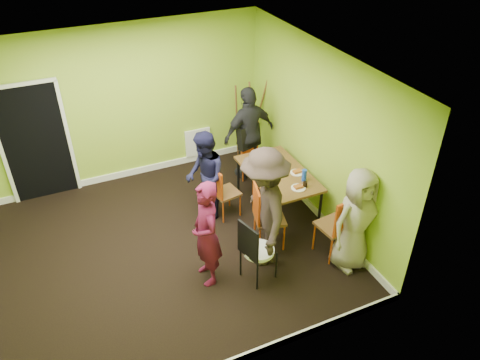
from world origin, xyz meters
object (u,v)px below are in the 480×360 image
object	(u,v)px
chair_left_far	(222,190)
person_standing	(206,234)
chair_back_end	(251,143)
thermos	(276,163)
orange_bottle	(266,166)
chair_left_near	(264,213)
blue_bottle	(304,175)
person_back_end	(249,134)
person_left_far	(205,177)
easel	(249,123)
person_left_near	(264,208)
person_front_end	(356,220)
chair_front_end	(339,224)
dining_table	(278,175)
chair_bentwood	(255,249)

from	to	relation	value
chair_left_far	person_standing	size ratio (longest dim) A/B	0.59
chair_back_end	thermos	bearing A→B (deg)	73.09
chair_left_far	orange_bottle	xyz separation A→B (m)	(0.75, -0.04, 0.27)
chair_left_far	chair_left_near	xyz separation A→B (m)	(0.30, -0.90, 0.07)
blue_bottle	person_back_end	world-z (taller)	person_back_end
person_back_end	person_standing	bearing A→B (deg)	42.78
orange_bottle	person_left_far	bearing A→B (deg)	172.03
easel	person_left_near	bearing A→B (deg)	-110.75
chair_back_end	person_front_end	size ratio (longest dim) A/B	0.67
thermos	chair_left_far	bearing A→B (deg)	171.07
blue_bottle	person_left_far	world-z (taller)	person_left_far
chair_front_end	easel	xyz separation A→B (m)	(-0.01, 3.00, 0.21)
orange_bottle	person_back_end	distance (m)	1.00
chair_left_far	blue_bottle	world-z (taller)	blue_bottle
chair_front_end	easel	size ratio (longest dim) A/B	0.65
thermos	person_left_near	distance (m)	1.27
dining_table	blue_bottle	size ratio (longest dim) A/B	7.73
chair_left_far	person_front_end	world-z (taller)	person_front_end
chair_back_end	person_left_far	distance (m)	1.36
chair_bentwood	person_left_near	size ratio (longest dim) A/B	0.55
person_front_end	chair_left_near	bearing A→B (deg)	130.90
thermos	person_left_near	bearing A→B (deg)	-125.51
person_left_near	person_front_end	size ratio (longest dim) A/B	1.15
thermos	person_left_near	size ratio (longest dim) A/B	0.13
thermos	person_front_end	distance (m)	1.68
chair_bentwood	easel	distance (m)	3.21
chair_bentwood	person_front_end	size ratio (longest dim) A/B	0.63
thermos	person_left_far	xyz separation A→B (m)	(-1.13, 0.23, -0.10)
chair_left_far	thermos	bearing A→B (deg)	71.64
dining_table	chair_front_end	world-z (taller)	chair_front_end
blue_bottle	orange_bottle	bearing A→B (deg)	124.97
chair_back_end	person_standing	xyz separation A→B (m)	(-1.61, -2.05, 0.04)
person_back_end	thermos	bearing A→B (deg)	78.69
thermos	person_standing	bearing A→B (deg)	-146.25
person_standing	chair_left_far	bearing A→B (deg)	150.08
chair_back_end	chair_bentwood	size ratio (longest dim) A/B	1.06
easel	person_standing	size ratio (longest dim) A/B	1.05
person_left_near	person_back_end	size ratio (longest dim) A/B	1.05
person_front_end	person_left_far	bearing A→B (deg)	122.11
chair_left_far	person_back_end	size ratio (longest dim) A/B	0.53
chair_left_near	person_front_end	size ratio (longest dim) A/B	0.66
person_left_near	person_front_end	world-z (taller)	person_left_near
chair_left_near	chair_left_far	bearing A→B (deg)	-147.38
chair_front_end	chair_left_near	bearing A→B (deg)	134.83
chair_left_far	chair_bentwood	distance (m)	1.50
chair_bentwood	chair_left_far	bearing A→B (deg)	159.13
chair_front_end	person_standing	xyz separation A→B (m)	(-1.87, 0.35, 0.18)
chair_front_end	person_left_far	bearing A→B (deg)	122.76
dining_table	thermos	bearing A→B (deg)	82.57
person_left_near	dining_table	bearing A→B (deg)	156.84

